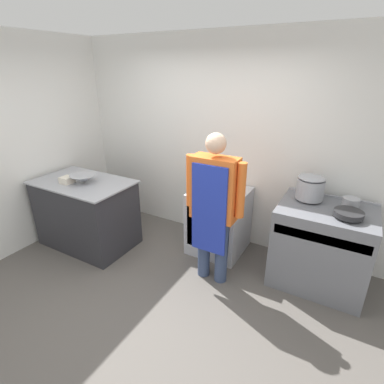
% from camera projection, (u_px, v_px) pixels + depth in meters
% --- Properties ---
extents(ground_plane, '(14.00, 14.00, 0.00)m').
position_uv_depth(ground_plane, '(143.00, 302.00, 3.14)').
color(ground_plane, '#5B5651').
extents(wall_back, '(8.00, 0.05, 2.70)m').
position_uv_depth(wall_back, '(216.00, 143.00, 3.98)').
color(wall_back, white).
rests_on(wall_back, ground_plane).
extents(wall_left, '(0.05, 8.00, 2.70)m').
position_uv_depth(wall_left, '(67.00, 136.00, 4.37)').
color(wall_left, white).
rests_on(wall_left, ground_plane).
extents(prep_counter, '(1.28, 0.80, 0.91)m').
position_uv_depth(prep_counter, '(87.00, 213.00, 4.04)').
color(prep_counter, '#2D2D33').
rests_on(prep_counter, ground_plane).
extents(stove, '(0.97, 0.74, 0.94)m').
position_uv_depth(stove, '(321.00, 246.00, 3.28)').
color(stove, slate).
rests_on(stove, ground_plane).
extents(fridge_unit, '(0.67, 0.68, 0.84)m').
position_uv_depth(fridge_unit, '(219.00, 221.00, 3.91)').
color(fridge_unit, silver).
rests_on(fridge_unit, ground_plane).
extents(person_cook, '(0.66, 0.24, 1.70)m').
position_uv_depth(person_cook, '(214.00, 202.00, 3.14)').
color(person_cook, '#38476B').
rests_on(person_cook, ground_plane).
extents(mixing_bowl, '(0.34, 0.34, 0.11)m').
position_uv_depth(mixing_bowl, '(84.00, 179.00, 3.81)').
color(mixing_bowl, '#9EA0A8').
rests_on(mixing_bowl, prep_counter).
extents(plastic_tub, '(0.14, 0.14, 0.08)m').
position_uv_depth(plastic_tub, '(67.00, 180.00, 3.80)').
color(plastic_tub, silver).
rests_on(plastic_tub, prep_counter).
extents(stock_pot, '(0.29, 0.29, 0.27)m').
position_uv_depth(stock_pot, '(310.00, 187.00, 3.24)').
color(stock_pot, '#9EA0A8').
rests_on(stock_pot, stove).
extents(saute_pan, '(0.28, 0.28, 0.05)m').
position_uv_depth(saute_pan, '(349.00, 214.00, 2.89)').
color(saute_pan, '#262628').
rests_on(saute_pan, stove).
extents(sauce_pot, '(0.17, 0.17, 0.09)m').
position_uv_depth(sauce_pot, '(351.00, 202.00, 3.09)').
color(sauce_pot, '#9EA0A8').
rests_on(sauce_pot, stove).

